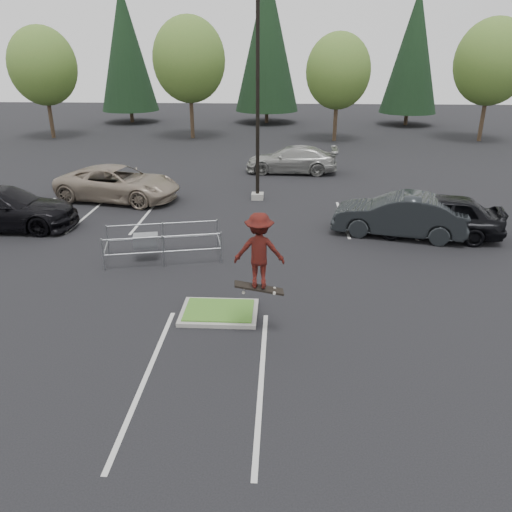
{
  "coord_description": "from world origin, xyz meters",
  "views": [
    {
      "loc": [
        1.74,
        -12.56,
        7.09
      ],
      "look_at": [
        0.99,
        1.5,
        1.22
      ],
      "focal_mm": 35.0,
      "sensor_mm": 36.0,
      "label": 1
    }
  ],
  "objects_px": {
    "decid_c": "(338,74)",
    "decid_d": "(491,65)",
    "conif_a": "(126,49)",
    "skateboarder": "(259,251)",
    "car_r_charc": "(399,215)",
    "car_r_black": "(437,215)",
    "light_pole": "(258,106)",
    "decid_a": "(43,69)",
    "conif_b": "(267,40)",
    "car_far_silver": "(292,159)",
    "decid_b": "(189,63)",
    "car_l_tan": "(118,183)",
    "conif_c": "(414,51)",
    "cart_corral": "(150,241)",
    "car_l_black": "(3,208)"
  },
  "relations": [
    {
      "from": "light_pole",
      "to": "cart_corral",
      "type": "xyz_separation_m",
      "value": [
        -3.45,
        -8.1,
        -3.83
      ]
    },
    {
      "from": "conif_a",
      "to": "conif_c",
      "type": "xyz_separation_m",
      "value": [
        28.0,
        -0.5,
        -0.25
      ]
    },
    {
      "from": "decid_c",
      "to": "conif_a",
      "type": "distance_m",
      "value": 22.5
    },
    {
      "from": "decid_a",
      "to": "conif_a",
      "type": "height_order",
      "value": "conif_a"
    },
    {
      "from": "decid_a",
      "to": "skateboarder",
      "type": "distance_m",
      "value": 36.64
    },
    {
      "from": "car_l_tan",
      "to": "car_r_black",
      "type": "relative_size",
      "value": 1.18
    },
    {
      "from": "conif_b",
      "to": "car_l_tan",
      "type": "height_order",
      "value": "conif_b"
    },
    {
      "from": "decid_b",
      "to": "decid_a",
      "type": "bearing_deg",
      "value": -177.61
    },
    {
      "from": "cart_corral",
      "to": "car_l_tan",
      "type": "height_order",
      "value": "car_l_tan"
    },
    {
      "from": "decid_a",
      "to": "car_l_tan",
      "type": "relative_size",
      "value": 1.45
    },
    {
      "from": "conif_a",
      "to": "skateboarder",
      "type": "distance_m",
      "value": 43.98
    },
    {
      "from": "car_l_black",
      "to": "car_r_charc",
      "type": "bearing_deg",
      "value": -91.54
    },
    {
      "from": "decid_a",
      "to": "cart_corral",
      "type": "height_order",
      "value": "decid_a"
    },
    {
      "from": "conif_b",
      "to": "car_l_tan",
      "type": "distance_m",
      "value": 30.53
    },
    {
      "from": "car_r_charc",
      "to": "car_r_black",
      "type": "relative_size",
      "value": 1.01
    },
    {
      "from": "decid_b",
      "to": "skateboarder",
      "type": "height_order",
      "value": "decid_b"
    },
    {
      "from": "light_pole",
      "to": "car_r_charc",
      "type": "bearing_deg",
      "value": -39.81
    },
    {
      "from": "light_pole",
      "to": "decid_a",
      "type": "distance_m",
      "value": 25.86
    },
    {
      "from": "car_r_charc",
      "to": "car_l_black",
      "type": "bearing_deg",
      "value": -76.32
    },
    {
      "from": "decid_d",
      "to": "skateboarder",
      "type": "distance_m",
      "value": 35.72
    },
    {
      "from": "decid_d",
      "to": "decid_b",
      "type": "bearing_deg",
      "value": 179.52
    },
    {
      "from": "cart_corral",
      "to": "car_l_tan",
      "type": "distance_m",
      "value": 8.39
    },
    {
      "from": "car_r_black",
      "to": "car_far_silver",
      "type": "relative_size",
      "value": 0.94
    },
    {
      "from": "decid_b",
      "to": "car_far_silver",
      "type": "bearing_deg",
      "value": -56.44
    },
    {
      "from": "conif_b",
      "to": "car_far_silver",
      "type": "height_order",
      "value": "conif_b"
    },
    {
      "from": "car_l_tan",
      "to": "car_l_black",
      "type": "distance_m",
      "value": 5.7
    },
    {
      "from": "conif_b",
      "to": "car_r_black",
      "type": "distance_m",
      "value": 35.14
    },
    {
      "from": "decid_a",
      "to": "decid_d",
      "type": "distance_m",
      "value": 36.0
    },
    {
      "from": "conif_a",
      "to": "car_far_silver",
      "type": "bearing_deg",
      "value": -53.46
    },
    {
      "from": "skateboarder",
      "to": "car_far_silver",
      "type": "xyz_separation_m",
      "value": [
        1.11,
        19.0,
        -1.59
      ]
    },
    {
      "from": "conif_c",
      "to": "car_r_charc",
      "type": "height_order",
      "value": "conif_c"
    },
    {
      "from": "decid_b",
      "to": "car_r_black",
      "type": "relative_size",
      "value": 1.85
    },
    {
      "from": "light_pole",
      "to": "conif_a",
      "type": "bearing_deg",
      "value": 117.38
    },
    {
      "from": "skateboarder",
      "to": "car_l_tan",
      "type": "relative_size",
      "value": 0.36
    },
    {
      "from": "skateboarder",
      "to": "conif_b",
      "type": "bearing_deg",
      "value": -88.47
    },
    {
      "from": "decid_c",
      "to": "car_r_charc",
      "type": "distance_m",
      "value": 23.26
    },
    {
      "from": "light_pole",
      "to": "car_r_black",
      "type": "xyz_separation_m",
      "value": [
        7.5,
        -5.0,
        -3.67
      ]
    },
    {
      "from": "car_l_tan",
      "to": "car_far_silver",
      "type": "relative_size",
      "value": 1.1
    },
    {
      "from": "skateboarder",
      "to": "car_r_charc",
      "type": "height_order",
      "value": "skateboarder"
    },
    {
      "from": "decid_c",
      "to": "decid_d",
      "type": "height_order",
      "value": "decid_d"
    },
    {
      "from": "cart_corral",
      "to": "car_far_silver",
      "type": "height_order",
      "value": "car_far_silver"
    },
    {
      "from": "car_far_silver",
      "to": "skateboarder",
      "type": "bearing_deg",
      "value": -0.35
    },
    {
      "from": "decid_b",
      "to": "car_l_tan",
      "type": "distance_m",
      "value": 19.73
    },
    {
      "from": "car_r_black",
      "to": "decid_c",
      "type": "bearing_deg",
      "value": -164.32
    },
    {
      "from": "decid_d",
      "to": "conif_c",
      "type": "distance_m",
      "value": 10.04
    },
    {
      "from": "skateboarder",
      "to": "car_r_black",
      "type": "bearing_deg",
      "value": -130.49
    },
    {
      "from": "car_r_charc",
      "to": "conif_a",
      "type": "bearing_deg",
      "value": -134.47
    },
    {
      "from": "car_far_silver",
      "to": "conif_a",
      "type": "bearing_deg",
      "value": -140.48
    },
    {
      "from": "conif_b",
      "to": "car_far_silver",
      "type": "bearing_deg",
      "value": -84.15
    },
    {
      "from": "light_pole",
      "to": "decid_c",
      "type": "xyz_separation_m",
      "value": [
        5.49,
        17.83,
        0.69
      ]
    }
  ]
}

